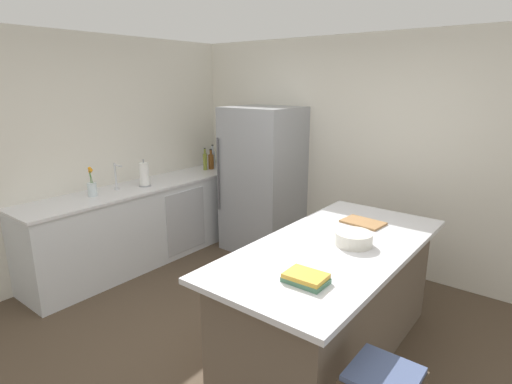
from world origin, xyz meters
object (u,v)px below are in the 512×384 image
(flower_vase, at_px, (92,187))
(soda_bottle, at_px, (213,159))
(refrigerator, at_px, (263,180))
(cutting_board, at_px, (363,222))
(paper_towel_roll, at_px, (144,175))
(cookbook_stack, at_px, (306,278))
(sink_faucet, at_px, (116,176))
(whiskey_bottle, at_px, (211,161))
(olive_oil_bottle, at_px, (205,161))
(mixing_bowl, at_px, (354,239))
(kitchen_island, at_px, (332,298))
(gin_bottle, at_px, (219,157))

(flower_vase, xyz_separation_m, soda_bottle, (-0.04, 1.86, 0.03))
(refrigerator, relative_size, cutting_board, 4.99)
(paper_towel_roll, relative_size, cutting_board, 0.86)
(refrigerator, relative_size, cookbook_stack, 6.97)
(refrigerator, bearing_deg, flower_vase, -117.21)
(flower_vase, bearing_deg, paper_towel_roll, 82.53)
(sink_faucet, height_order, soda_bottle, soda_bottle)
(cutting_board, bearing_deg, whiskey_bottle, 163.50)
(flower_vase, xyz_separation_m, olive_oil_bottle, (-0.00, 1.67, 0.03))
(refrigerator, relative_size, mixing_bowl, 6.46)
(sink_faucet, distance_m, cookbook_stack, 2.83)
(paper_towel_roll, height_order, olive_oil_bottle, paper_towel_roll)
(olive_oil_bottle, bearing_deg, flower_vase, -89.97)
(whiskey_bottle, bearing_deg, refrigerator, 0.56)
(cookbook_stack, bearing_deg, cutting_board, 97.95)
(kitchen_island, distance_m, sink_faucet, 2.71)
(sink_faucet, bearing_deg, soda_bottle, 90.64)
(soda_bottle, height_order, mixing_bowl, soda_bottle)
(paper_towel_roll, height_order, soda_bottle, soda_bottle)
(cookbook_stack, bearing_deg, whiskey_bottle, 144.02)
(kitchen_island, xyz_separation_m, paper_towel_roll, (-2.53, 0.19, 0.60))
(whiskey_bottle, relative_size, olive_oil_bottle, 0.92)
(gin_bottle, bearing_deg, mixing_bowl, -27.80)
(olive_oil_bottle, xyz_separation_m, mixing_bowl, (2.73, -1.16, -0.09))
(soda_bottle, bearing_deg, sink_faucet, -89.36)
(mixing_bowl, bearing_deg, cookbook_stack, -87.74)
(sink_faucet, relative_size, paper_towel_roll, 0.96)
(flower_vase, bearing_deg, whiskey_bottle, 89.34)
(refrigerator, bearing_deg, soda_bottle, 174.75)
(refrigerator, bearing_deg, paper_towel_roll, -125.55)
(soda_bottle, bearing_deg, whiskey_bottle, -57.61)
(whiskey_bottle, bearing_deg, flower_vase, -90.66)
(refrigerator, relative_size, whiskey_bottle, 6.51)
(soda_bottle, bearing_deg, mixing_bowl, -26.06)
(flower_vase, bearing_deg, sink_faucet, 94.30)
(paper_towel_roll, bearing_deg, refrigerator, 54.45)
(kitchen_island, relative_size, refrigerator, 1.20)
(whiskey_bottle, bearing_deg, paper_towel_roll, -87.04)
(flower_vase, height_order, soda_bottle, soda_bottle)
(whiskey_bottle, bearing_deg, mixing_bowl, -24.92)
(soda_bottle, distance_m, cutting_board, 2.76)
(cookbook_stack, bearing_deg, paper_towel_roll, 162.73)
(flower_vase, xyz_separation_m, whiskey_bottle, (0.02, 1.76, 0.02))
(paper_towel_roll, bearing_deg, cookbook_stack, -17.27)
(kitchen_island, bearing_deg, mixing_bowl, 37.41)
(mixing_bowl, bearing_deg, refrigerator, 145.12)
(sink_faucet, distance_m, cutting_board, 2.70)
(kitchen_island, height_order, whiskey_bottle, whiskey_bottle)
(flower_vase, bearing_deg, refrigerator, 62.79)
(kitchen_island, bearing_deg, soda_bottle, 151.55)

